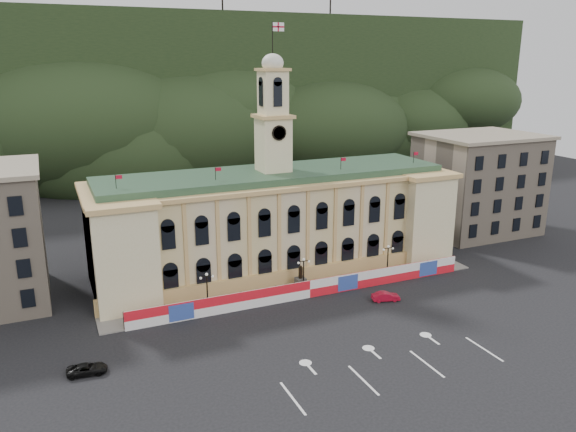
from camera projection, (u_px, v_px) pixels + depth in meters
name	position (u px, v px, depth m)	size (l,w,h in m)	color
ground	(366.00, 346.00, 64.76)	(260.00, 260.00, 0.00)	black
lane_markings	(390.00, 367.00, 60.35)	(26.00, 10.00, 0.02)	white
hill_ridge	(154.00, 102.00, 167.07)	(230.00, 80.00, 64.00)	black
city_hall	(275.00, 220.00, 87.00)	(56.20, 17.60, 37.10)	beige
side_building_right	(478.00, 183.00, 106.15)	(21.00, 17.00, 18.60)	tan
hoarding_fence	(310.00, 289.00, 77.73)	(50.00, 0.44, 2.50)	red
pavement	(301.00, 290.00, 80.39)	(56.00, 5.50, 0.16)	slate
statue	(301.00, 282.00, 80.31)	(1.40, 1.40, 3.72)	#595651
lamp_left	(207.00, 288.00, 73.50)	(1.96, 0.44, 5.15)	black
lamp_center	(304.00, 272.00, 78.92)	(1.96, 0.44, 5.15)	black
lamp_right	(388.00, 258.00, 84.34)	(1.96, 0.44, 5.15)	black
red_sedan	(386.00, 296.00, 76.76)	(4.05, 2.29, 1.26)	#A80C22
black_suv	(87.00, 369.00, 58.90)	(4.32, 2.35, 1.15)	black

